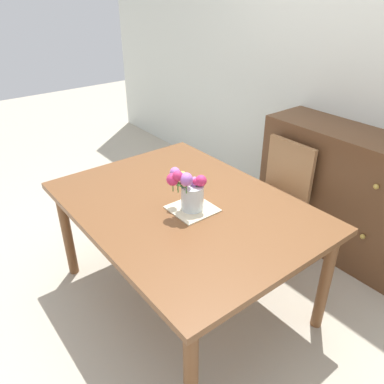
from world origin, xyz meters
The scene contains 7 objects.
ground_plane centered at (0.00, 0.00, 0.00)m, with size 12.00×12.00×0.00m, color #B7AD99.
back_wall centered at (0.00, 1.60, 1.40)m, with size 7.00×0.10×2.80m, color silver.
dining_table centered at (0.00, 0.00, 0.68)m, with size 1.61×1.19×0.76m.
chair_far centered at (-0.03, 0.94, 0.52)m, with size 0.42×0.42×0.90m.
dresser centered at (0.33, 1.33, 0.50)m, with size 1.40×0.47×1.00m.
placemat centered at (0.08, 0.00, 0.76)m, with size 0.25×0.25×0.01m, color beige.
flower_vase centered at (0.08, -0.02, 0.91)m, with size 0.21×0.22×0.28m.
Camera 1 is at (1.59, -1.19, 1.96)m, focal length 35.58 mm.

